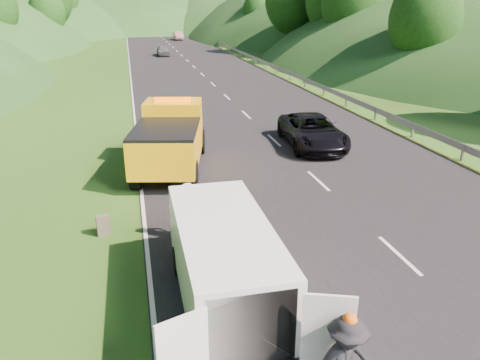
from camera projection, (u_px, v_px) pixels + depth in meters
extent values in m
plane|color=#38661E|center=(276.00, 235.00, 14.33)|extent=(320.00, 320.00, 0.00)
cube|color=black|center=(194.00, 67.00, 51.36)|extent=(14.00, 200.00, 0.02)
cube|color=gray|center=(234.00, 54.00, 64.29)|extent=(0.06, 140.00, 1.52)
cylinder|color=black|center=(155.00, 142.00, 21.83)|extent=(0.62, 1.17, 1.12)
cylinder|color=black|center=(200.00, 142.00, 21.86)|extent=(0.62, 1.17, 1.12)
cylinder|color=black|center=(136.00, 175.00, 17.66)|extent=(0.62, 1.17, 1.12)
cylinder|color=black|center=(192.00, 175.00, 17.68)|extent=(0.62, 1.17, 1.12)
cube|color=#FFB90D|center=(174.00, 125.00, 20.58)|extent=(2.73, 2.26, 2.12)
cube|color=#FFB90D|center=(167.00, 147.00, 18.33)|extent=(3.21, 4.23, 1.45)
cube|color=black|center=(165.00, 128.00, 18.05)|extent=(3.21, 4.23, 0.11)
cube|color=black|center=(178.00, 131.00, 22.05)|extent=(2.47, 1.79, 0.78)
cube|color=black|center=(180.00, 131.00, 22.75)|extent=(2.34, 0.72, 0.56)
cube|color=#FFB90D|center=(178.00, 114.00, 22.16)|extent=(2.37, 1.34, 1.22)
cube|color=orange|center=(173.00, 100.00, 20.18)|extent=(1.59, 0.61, 0.18)
cube|color=black|center=(175.00, 112.00, 21.17)|extent=(2.09, 0.54, 1.01)
cylinder|color=black|center=(179.00, 261.00, 12.15)|extent=(0.29, 0.77, 0.77)
cylinder|color=black|center=(244.00, 253.00, 12.51)|extent=(0.29, 0.77, 0.77)
cylinder|color=black|center=(197.00, 345.00, 9.17)|extent=(0.29, 0.77, 0.77)
cylinder|color=black|center=(281.00, 332.00, 9.54)|extent=(0.29, 0.77, 0.77)
cube|color=white|center=(224.00, 260.00, 10.43)|extent=(1.98, 5.00, 1.78)
cube|color=white|center=(206.00, 224.00, 12.97)|extent=(1.92, 0.87, 0.96)
cube|color=black|center=(206.00, 201.00, 12.52)|extent=(1.78, 0.33, 0.80)
cube|color=black|center=(251.00, 330.00, 8.20)|extent=(1.63, 0.10, 1.54)
cube|color=white|center=(183.00, 358.00, 7.55)|extent=(0.88, 0.36, 1.63)
cube|color=white|center=(328.00, 335.00, 8.07)|extent=(0.88, 0.37, 1.63)
imported|color=silver|center=(191.00, 240.00, 14.00)|extent=(0.52, 0.69, 1.83)
imported|color=#D0D471|center=(227.00, 248.00, 13.58)|extent=(0.66, 0.64, 1.07)
cube|color=#4E493A|center=(103.00, 225.00, 14.22)|extent=(0.44, 0.30, 0.65)
imported|color=black|center=(312.00, 146.00, 23.12)|extent=(2.98, 5.63, 1.51)
imported|color=#4E4E53|center=(163.00, 56.00, 61.85)|extent=(1.60, 3.98, 1.36)
imported|color=#81565A|center=(179.00, 40.00, 87.87)|extent=(1.61, 4.61, 1.52)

